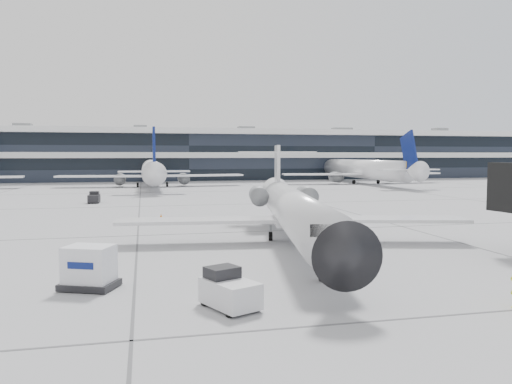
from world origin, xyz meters
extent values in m
plane|color=gray|center=(0.00, 0.00, 0.00)|extent=(220.00, 220.00, 0.00)
cube|color=black|center=(0.00, 82.00, 5.00)|extent=(170.00, 22.00, 10.00)
cylinder|color=silver|center=(-0.50, -6.00, 2.11)|extent=(6.21, 22.12, 2.48)
cone|color=black|center=(-2.61, -18.11, 2.11)|extent=(2.88, 2.96, 2.48)
cone|color=silver|center=(1.63, 6.29, 2.39)|extent=(2.82, 3.30, 2.35)
cube|color=silver|center=(-6.22, -4.08, 1.47)|extent=(10.28, 3.40, 0.20)
cube|color=silver|center=(5.53, -6.12, 1.47)|extent=(10.37, 4.73, 0.20)
cylinder|color=slate|center=(-1.02, 1.73, 2.48)|extent=(1.89, 3.31, 1.38)
cylinder|color=slate|center=(2.59, 1.10, 2.48)|extent=(1.89, 3.31, 1.38)
cube|color=silver|center=(1.54, 5.75, 4.31)|extent=(0.66, 2.39, 4.13)
cube|color=silver|center=(1.60, 6.11, 5.78)|extent=(6.76, 2.58, 0.15)
cylinder|color=black|center=(-2.00, -14.59, 0.26)|extent=(0.25, 0.53, 0.51)
cylinder|color=black|center=(-1.55, -3.96, 0.29)|extent=(0.32, 0.62, 0.59)
cylinder|color=black|center=(1.17, -4.43, 0.29)|extent=(0.32, 0.62, 0.59)
cube|color=silver|center=(-6.56, -17.52, 0.57)|extent=(2.16, 2.62, 0.93)
cube|color=black|center=(-6.78, -17.05, 1.19)|extent=(1.42, 1.31, 0.52)
cylinder|color=black|center=(-7.42, -17.00, 0.23)|extent=(0.36, 0.49, 0.45)
cylinder|color=black|center=(-6.39, -16.53, 0.23)|extent=(0.36, 0.49, 0.45)
cylinder|color=black|center=(-6.74, -18.50, 0.23)|extent=(0.36, 0.49, 0.45)
cylinder|color=black|center=(-5.71, -18.03, 0.23)|extent=(0.36, 0.49, 0.45)
cube|color=black|center=(-11.82, -13.59, 0.17)|extent=(2.61, 2.31, 0.26)
cube|color=silver|center=(-11.82, -13.59, 1.05)|extent=(2.28, 2.02, 1.50)
cone|color=orange|center=(-8.13, 8.09, 0.27)|extent=(0.35, 0.35, 0.55)
cube|color=orange|center=(-8.13, 8.09, 0.01)|extent=(0.47, 0.47, 0.03)
cube|color=black|center=(-15.16, 25.17, 0.52)|extent=(1.29, 2.12, 0.85)
cube|color=black|center=(-15.15, 25.64, 1.09)|extent=(1.07, 0.88, 0.47)
cylinder|color=black|center=(-15.66, 25.94, 0.21)|extent=(0.18, 0.42, 0.42)
cylinder|color=black|center=(-14.62, 25.91, 0.21)|extent=(0.18, 0.42, 0.42)
cylinder|color=black|center=(-15.70, 24.42, 0.21)|extent=(0.18, 0.42, 0.42)
cylinder|color=black|center=(-14.66, 24.39, 0.21)|extent=(0.18, 0.42, 0.42)
camera|label=1|loc=(-9.58, -35.04, 5.58)|focal=35.00mm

